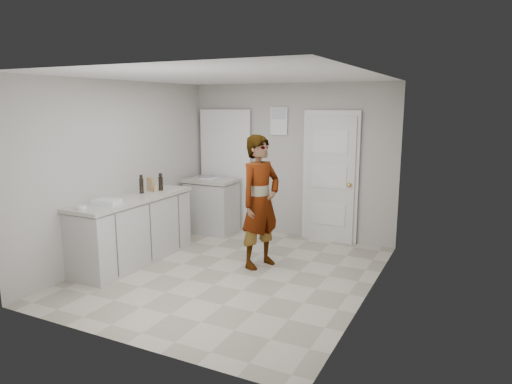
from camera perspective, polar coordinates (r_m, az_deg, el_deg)
The scene contains 12 objects.
ground at distance 6.07m, azimuth -3.05°, elevation -10.07°, with size 4.00×4.00×0.00m, color gray.
room_shell at distance 7.59m, azimuth 2.93°, elevation 2.22°, with size 4.00×4.00×4.00m.
main_counter at distance 6.59m, azimuth -15.07°, elevation -4.82°, with size 0.64×1.96×0.93m.
side_counter at distance 7.84m, azimuth -5.53°, elevation -1.96°, with size 0.84×0.61×0.93m.
person at distance 6.08m, azimuth 0.54°, elevation -1.24°, with size 0.65×0.43×1.78m, color silver.
cake_mix_box at distance 6.84m, azimuth -13.01°, elevation 0.96°, with size 0.12×0.05×0.20m, color #A27B51.
spice_jar at distance 6.76m, azimuth -12.42°, elevation 0.40°, with size 0.06×0.06×0.09m, color tan.
oil_cruet_a at distance 6.83m, azimuth -11.83°, elevation 1.22°, with size 0.07×0.07×0.26m.
oil_cruet_b at distance 6.67m, azimuth -14.13°, elevation 0.94°, with size 0.06×0.06×0.27m.
baking_dish at distance 6.11m, azimuth -18.18°, elevation -1.19°, with size 0.36×0.28×0.06m.
egg_bowl at distance 5.90m, azimuth -21.00°, elevation -1.82°, with size 0.12×0.12×0.05m.
papers at distance 7.84m, azimuth -5.81°, elevation 1.76°, with size 0.24×0.31×0.01m, color white.
Camera 1 is at (2.78, -4.94, 2.19)m, focal length 32.00 mm.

